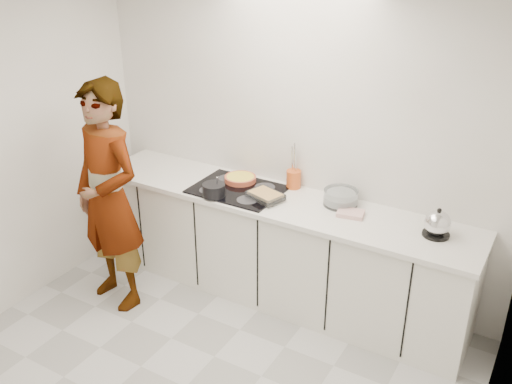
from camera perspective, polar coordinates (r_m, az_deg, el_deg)
The scene contains 13 objects.
wall_back at distance 4.65m, azimuth 3.97°, elevation 5.16°, with size 3.60×0.00×2.60m, color white.
wall_right at distance 2.84m, azimuth 22.73°, elevation -11.28°, with size 0.02×3.20×2.60m.
base_cabinets at distance 4.77m, azimuth 1.92°, elevation -5.80°, with size 3.20×0.58×0.87m, color white.
countertop at distance 4.55m, azimuth 2.01°, elevation -0.89°, with size 3.24×0.64×0.04m, color white.
hob at distance 4.68m, azimuth -1.87°, elevation 0.27°, with size 0.72×0.54×0.01m, color black.
tart_dish at distance 4.81m, azimuth -1.58°, elevation 1.37°, with size 0.34×0.34×0.04m.
saucepan at distance 4.54m, azimuth -4.24°, elevation 0.20°, with size 0.24×0.24×0.17m.
baking_dish at distance 4.49m, azimuth 0.97°, elevation -0.34°, with size 0.31×0.27×0.05m.
mixing_bowl at distance 4.46m, azimuth 8.46°, elevation -0.61°, with size 0.30×0.30×0.12m.
tea_towel at distance 4.33m, azimuth 9.44°, elevation -2.12°, with size 0.20×0.14×0.03m, color white.
kettle at distance 4.17m, azimuth 17.67°, elevation -3.09°, with size 0.24×0.24×0.22m.
utensil_crock at distance 4.71m, azimuth 3.78°, elevation 1.29°, with size 0.12×0.12×0.15m, color #D65820.
cook at distance 4.62m, azimuth -14.53°, elevation -0.57°, with size 0.69×0.45×1.89m, color white.
Camera 1 is at (1.92, -2.32, 2.90)m, focal length 40.00 mm.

